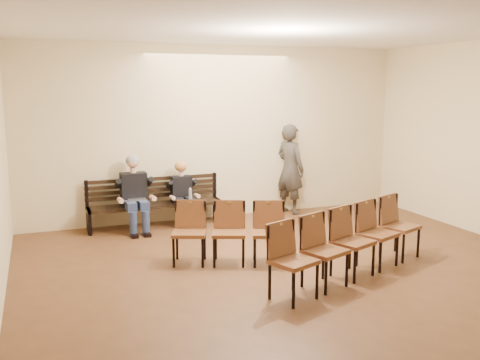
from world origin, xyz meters
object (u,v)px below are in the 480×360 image
object	(u,v)px
seated_man	(135,193)
chair_row_front	(229,233)
bag	(266,220)
passerby	(290,162)
bench	(156,215)
seated_woman	(183,197)
water_bottle	(190,200)
laptop	(138,202)
chair_row_back	(353,242)

from	to	relation	value
seated_man	chair_row_front	distance (m)	2.67
bag	passerby	distance (m)	1.58
bench	seated_woman	xyz separation A→B (m)	(0.51, -0.12, 0.34)
water_bottle	passerby	size ratio (longest dim) A/B	0.10
passerby	chair_row_front	world-z (taller)	passerby
seated_man	passerby	world-z (taller)	passerby
seated_woman	laptop	xyz separation A→B (m)	(-0.90, -0.14, 0.00)
seated_woman	water_bottle	distance (m)	0.26
seated_woman	chair_row_front	world-z (taller)	seated_woman
seated_woman	chair_row_front	distance (m)	2.47
water_bottle	chair_row_back	distance (m)	3.66
passerby	chair_row_front	distance (m)	3.62
seated_man	seated_woman	xyz separation A→B (m)	(0.93, 0.00, -0.15)
bench	chair_row_front	size ratio (longest dim) A/B	1.52
water_bottle	passerby	bearing A→B (deg)	11.35
bench	laptop	distance (m)	0.58
seated_woman	chair_row_back	size ratio (longest dim) A/B	0.37
chair_row_back	bench	bearing A→B (deg)	96.83
laptop	water_bottle	bearing A→B (deg)	-18.32
laptop	chair_row_back	xyz separation A→B (m)	(2.42, -3.47, -0.08)
chair_row_front	chair_row_back	size ratio (longest dim) A/B	0.57
seated_woman	water_bottle	world-z (taller)	seated_woman
seated_man	chair_row_back	xyz separation A→B (m)	(2.44, -3.61, -0.22)
bench	chair_row_back	bearing A→B (deg)	-61.47
passerby	water_bottle	bearing A→B (deg)	77.24
bench	water_bottle	world-z (taller)	water_bottle
laptop	water_bottle	world-z (taller)	laptop
laptop	chair_row_front	bearing A→B (deg)	-79.48
bench	seated_man	bearing A→B (deg)	-163.98
chair_row_front	seated_man	bearing A→B (deg)	133.61
bench	seated_man	xyz separation A→B (m)	(-0.42, -0.12, 0.49)
seated_man	passerby	size ratio (longest dim) A/B	0.65
bag	water_bottle	bearing A→B (deg)	165.10
chair_row_front	laptop	bearing A→B (deg)	134.25
bench	laptop	bearing A→B (deg)	-146.85
water_bottle	chair_row_front	size ratio (longest dim) A/B	0.12
laptop	passerby	xyz separation A→B (m)	(3.31, 0.36, 0.53)
bench	passerby	bearing A→B (deg)	1.96
bench	seated_woman	size ratio (longest dim) A/B	2.30
seated_woman	passerby	world-z (taller)	passerby
seated_man	chair_row_front	xyz separation A→B (m)	(0.99, -2.47, -0.24)
bag	chair_row_front	distance (m)	2.36
seated_man	laptop	distance (m)	0.20
water_bottle	chair_row_front	xyz separation A→B (m)	(-0.02, -2.22, -0.08)
bench	chair_row_front	xyz separation A→B (m)	(0.57, -2.59, 0.25)
passerby	laptop	bearing A→B (deg)	72.04
laptop	seated_man	bearing A→B (deg)	88.24
seated_man	chair_row_back	world-z (taller)	seated_man
laptop	bag	bearing A→B (deg)	-23.39
seated_man	chair_row_back	size ratio (longest dim) A/B	0.47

